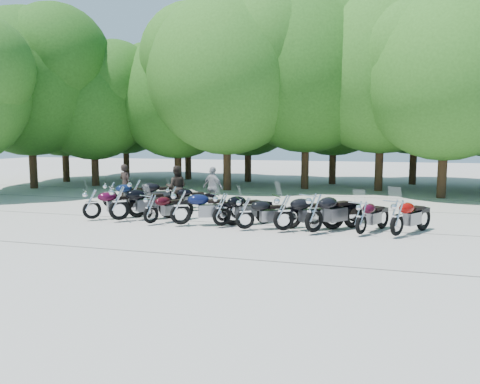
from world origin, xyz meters
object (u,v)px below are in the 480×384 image
(motorcycle_10, at_px, (111,194))
(motorcycle_7, at_px, (314,212))
(motorcycle_3, at_px, (181,206))
(motorcycle_9, at_px, (397,216))
(motorcycle_2, at_px, (151,208))
(rider_2, at_px, (213,187))
(motorcycle_6, at_px, (284,211))
(motorcycle_1, at_px, (119,202))
(motorcycle_12, at_px, (173,197))
(rider_1, at_px, (176,187))
(motorcycle_5, at_px, (245,212))
(motorcycle_0, at_px, (92,203))
(motorcycle_11, at_px, (136,193))
(motorcycle_8, at_px, (361,216))
(motorcycle_4, at_px, (222,208))
(rider_0, at_px, (125,184))

(motorcycle_10, bearing_deg, motorcycle_7, -145.51)
(motorcycle_3, bearing_deg, motorcycle_9, -112.01)
(motorcycle_2, bearing_deg, rider_2, -72.22)
(motorcycle_2, distance_m, motorcycle_6, 4.54)
(motorcycle_1, height_order, motorcycle_7, motorcycle_1)
(motorcycle_3, bearing_deg, motorcycle_12, 5.93)
(motorcycle_2, relative_size, rider_1, 1.16)
(motorcycle_5, bearing_deg, motorcycle_0, 57.91)
(motorcycle_12, bearing_deg, motorcycle_9, -141.09)
(motorcycle_3, height_order, motorcycle_6, motorcycle_3)
(motorcycle_5, xyz_separation_m, rider_1, (-3.95, 3.61, 0.29))
(motorcycle_6, xyz_separation_m, motorcycle_9, (3.35, 0.16, -0.03))
(motorcycle_0, bearing_deg, motorcycle_9, -131.96)
(rider_2, bearing_deg, motorcycle_11, 49.78)
(motorcycle_8, relative_size, rider_2, 1.22)
(motorcycle_5, relative_size, motorcycle_9, 0.94)
(motorcycle_0, bearing_deg, motorcycle_4, -131.32)
(motorcycle_8, relative_size, motorcycle_11, 0.84)
(rider_0, bearing_deg, motorcycle_0, 123.77)
(motorcycle_0, distance_m, motorcycle_3, 3.48)
(motorcycle_7, bearing_deg, motorcycle_10, 18.86)
(motorcycle_7, relative_size, rider_1, 1.40)
(motorcycle_6, bearing_deg, motorcycle_0, 55.40)
(motorcycle_0, bearing_deg, motorcycle_10, -24.11)
(motorcycle_3, xyz_separation_m, rider_1, (-1.70, 3.51, 0.21))
(motorcycle_6, height_order, motorcycle_7, motorcycle_7)
(motorcycle_4, bearing_deg, motorcycle_9, -134.36)
(motorcycle_6, xyz_separation_m, rider_0, (-8.00, 4.34, 0.21))
(motorcycle_1, bearing_deg, motorcycle_12, -59.92)
(motorcycle_0, relative_size, motorcycle_4, 0.98)
(motorcycle_8, distance_m, rider_1, 8.25)
(motorcycle_5, height_order, motorcycle_7, motorcycle_7)
(motorcycle_3, xyz_separation_m, motorcycle_8, (5.80, 0.11, -0.09))
(motorcycle_9, xyz_separation_m, motorcycle_11, (-9.96, 2.59, 0.07))
(motorcycle_0, distance_m, motorcycle_2, 2.41)
(motorcycle_0, height_order, motorcycle_12, motorcycle_0)
(rider_1, bearing_deg, motorcycle_2, 79.39)
(motorcycle_11, height_order, rider_0, rider_0)
(rider_2, bearing_deg, motorcycle_3, 116.92)
(motorcycle_10, distance_m, motorcycle_12, 2.76)
(motorcycle_9, bearing_deg, motorcycle_1, 31.21)
(motorcycle_9, relative_size, rider_0, 1.28)
(motorcycle_12, bearing_deg, motorcycle_2, 156.17)
(motorcycle_6, distance_m, motorcycle_7, 0.95)
(motorcycle_3, xyz_separation_m, motorcycle_7, (4.42, -0.08, 0.02))
(motorcycle_2, xyz_separation_m, motorcycle_10, (-3.25, 2.80, 0.05))
(motorcycle_5, bearing_deg, motorcycle_6, -116.11)
(motorcycle_7, distance_m, motorcycle_8, 1.40)
(motorcycle_9, xyz_separation_m, rider_1, (-8.53, 3.38, 0.26))
(motorcycle_9, bearing_deg, motorcycle_11, 16.83)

